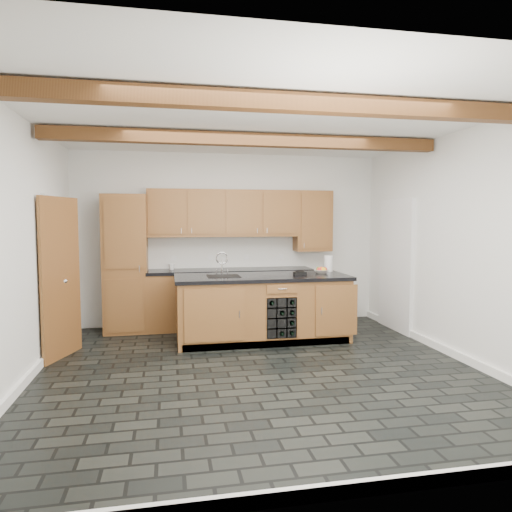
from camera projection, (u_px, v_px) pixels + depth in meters
The scene contains 10 objects.
ground at pixel (259, 370), 5.23m from camera, with size 5.00×5.00×0.00m, color black.
room_shell at pixel (244, 235), 5.62m from camera, with size 5.01×5.00×5.00m.
back_cabinetry at pixel (209, 266), 7.27m from camera, with size 3.65×0.62×2.20m.
island at pixel (263, 308), 6.51m from camera, with size 2.48×0.96×0.93m.
faucet at pixel (223, 274), 6.42m from camera, with size 0.45×0.40×0.34m.
kitchen_scale at pixel (300, 273), 6.56m from camera, with size 0.18×0.12×0.05m.
fruit_bowl at pixel (321, 271), 6.75m from camera, with size 0.22×0.22×0.05m, color beige.
fruit_cluster at pixel (321, 269), 6.75m from camera, with size 0.16×0.17×0.07m.
paper_towel at pixel (328, 264), 6.98m from camera, with size 0.13×0.13×0.24m, color white.
mug at pixel (172, 267), 7.20m from camera, with size 0.10×0.10×0.10m, color white.
Camera 1 is at (-1.01, -5.02, 1.71)m, focal length 32.00 mm.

